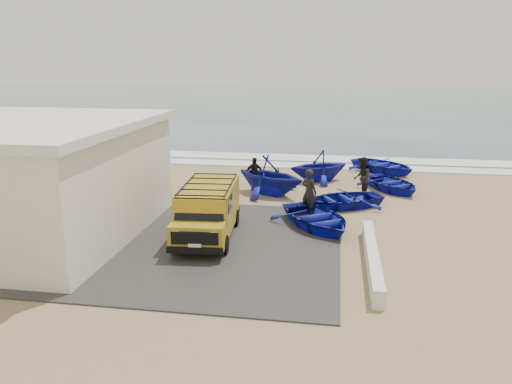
{
  "coord_description": "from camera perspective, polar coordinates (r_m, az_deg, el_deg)",
  "views": [
    {
      "loc": [
        3.69,
        -18.29,
        6.46
      ],
      "look_at": [
        0.58,
        1.02,
        1.2
      ],
      "focal_mm": 35.0,
      "sensor_mm": 36.0,
      "label": 1
    }
  ],
  "objects": [
    {
      "name": "boat_near_right",
      "position": [
        22.59,
        9.84,
        -0.79
      ],
      "size": [
        4.47,
        4.0,
        0.76
      ],
      "primitive_type": "imported",
      "rotation": [
        0.0,
        0.0,
        -1.1
      ],
      "color": "#131C9B",
      "rests_on": "ground"
    },
    {
      "name": "boat_far_left",
      "position": [
        27.08,
        7.19,
        3.0
      ],
      "size": [
        4.21,
        4.03,
        1.72
      ],
      "primitive_type": "imported",
      "rotation": [
        0.0,
        0.0,
        -1.07
      ],
      "color": "#131C9B",
      "rests_on": "ground"
    },
    {
      "name": "boat_near_left",
      "position": [
        19.68,
        6.91,
        -2.96
      ],
      "size": [
        4.5,
        4.87,
        0.82
      ],
      "primitive_type": "imported",
      "rotation": [
        0.0,
        0.0,
        0.56
      ],
      "color": "#131C9B",
      "rests_on": "ground"
    },
    {
      "name": "boat_far_right",
      "position": [
        30.01,
        14.31,
        2.97
      ],
      "size": [
        4.95,
        4.91,
        0.84
      ],
      "primitive_type": "imported",
      "rotation": [
        0.0,
        0.0,
        0.81
      ],
      "color": "#131C9B",
      "rests_on": "ground"
    },
    {
      "name": "van",
      "position": [
        18.44,
        -5.52,
        -1.98
      ],
      "size": [
        2.2,
        4.83,
        2.02
      ],
      "rotation": [
        0.0,
        0.0,
        0.08
      ],
      "color": "#BB901C",
      "rests_on": "ground"
    },
    {
      "name": "fisherman_back",
      "position": [
        25.14,
        -0.21,
        2.12
      ],
      "size": [
        1.06,
        0.78,
        1.67
      ],
      "primitive_type": "imported",
      "rotation": [
        0.0,
        0.0,
        0.44
      ],
      "color": "black",
      "rests_on": "ground"
    },
    {
      "name": "boat_mid_left",
      "position": [
        24.25,
        1.57,
        1.96
      ],
      "size": [
        4.77,
        4.58,
        1.94
      ],
      "primitive_type": "imported",
      "rotation": [
        0.0,
        0.0,
        1.06
      ],
      "color": "#131C9B",
      "rests_on": "ground"
    },
    {
      "name": "parapet",
      "position": [
        16.55,
        13.12,
        -7.32
      ],
      "size": [
        0.35,
        6.0,
        0.55
      ],
      "primitive_type": "cube",
      "color": "silver",
      "rests_on": "ground"
    },
    {
      "name": "ocean",
      "position": [
        74.66,
        6.38,
        10.0
      ],
      "size": [
        180.0,
        88.0,
        0.01
      ],
      "primitive_type": "cube",
      "color": "#385166",
      "rests_on": "ground"
    },
    {
      "name": "slab",
      "position": [
        18.42,
        -9.5,
        -5.62
      ],
      "size": [
        12.0,
        10.0,
        0.05
      ],
      "primitive_type": "cube",
      "color": "#3A3735",
      "rests_on": "ground"
    },
    {
      "name": "building",
      "position": [
        20.23,
        -24.72,
        1.39
      ],
      "size": [
        8.4,
        9.4,
        4.3
      ],
      "color": "white",
      "rests_on": "ground"
    },
    {
      "name": "boat_mid_right",
      "position": [
        25.95,
        15.24,
        0.95
      ],
      "size": [
        4.1,
        4.44,
        0.75
      ],
      "primitive_type": "imported",
      "rotation": [
        0.0,
        0.0,
        0.55
      ],
      "color": "#131C9B",
      "rests_on": "ground"
    },
    {
      "name": "fisherman_front",
      "position": [
        21.12,
        6.09,
        -0.02
      ],
      "size": [
        0.87,
        0.8,
        2.0
      ],
      "primitive_type": "imported",
      "rotation": [
        0.0,
        0.0,
        2.55
      ],
      "color": "black",
      "rests_on": "ground"
    },
    {
      "name": "surf_wash",
      "position": [
        33.62,
        2.69,
        3.99
      ],
      "size": [
        180.0,
        2.2,
        0.04
      ],
      "primitive_type": "cube",
      "color": "white",
      "rests_on": "ground"
    },
    {
      "name": "surf_line",
      "position": [
        31.19,
        2.16,
        3.14
      ],
      "size": [
        180.0,
        1.6,
        0.06
      ],
      "primitive_type": "cube",
      "color": "white",
      "rests_on": "ground"
    },
    {
      "name": "ground",
      "position": [
        19.75,
        -2.13,
        -4.06
      ],
      "size": [
        160.0,
        160.0,
        0.0
      ],
      "primitive_type": "plane",
      "color": "#988058"
    },
    {
      "name": "fisherman_middle",
      "position": [
        24.05,
        11.98,
        1.59
      ],
      "size": [
        0.88,
        1.06,
        2.0
      ],
      "primitive_type": "imported",
      "rotation": [
        0.0,
        0.0,
        -1.71
      ],
      "color": "black",
      "rests_on": "ground"
    }
  ]
}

